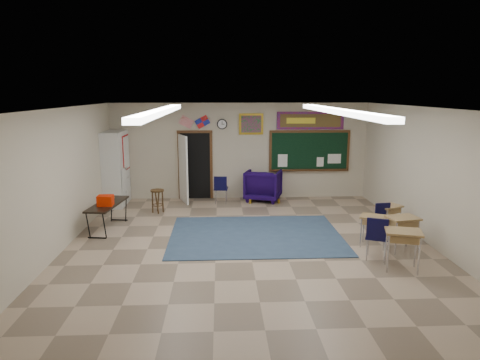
{
  "coord_description": "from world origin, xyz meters",
  "views": [
    {
      "loc": [
        -0.62,
        -8.8,
        3.33
      ],
      "look_at": [
        -0.13,
        1.5,
        1.2
      ],
      "focal_mm": 32.0,
      "sensor_mm": 36.0,
      "label": 1
    }
  ],
  "objects_px": {
    "student_desk_front_right": "(388,217)",
    "folding_table": "(108,215)",
    "wingback_armchair": "(263,185)",
    "student_desk_front_left": "(374,229)",
    "wooden_stool": "(158,201)"
  },
  "relations": [
    {
      "from": "folding_table",
      "to": "wooden_stool",
      "type": "bearing_deg",
      "value": 62.85
    },
    {
      "from": "wingback_armchair",
      "to": "wooden_stool",
      "type": "xyz_separation_m",
      "value": [
        -3.1,
        -1.27,
        -0.14
      ]
    },
    {
      "from": "student_desk_front_left",
      "to": "folding_table",
      "type": "height_order",
      "value": "folding_table"
    },
    {
      "from": "student_desk_front_left",
      "to": "wingback_armchair",
      "type": "bearing_deg",
      "value": 142.96
    },
    {
      "from": "student_desk_front_left",
      "to": "wooden_stool",
      "type": "xyz_separation_m",
      "value": [
        -5.1,
        2.93,
        -0.05
      ]
    },
    {
      "from": "folding_table",
      "to": "student_desk_front_left",
      "type": "bearing_deg",
      "value": -5.97
    },
    {
      "from": "wingback_armchair",
      "to": "folding_table",
      "type": "relative_size",
      "value": 0.64
    },
    {
      "from": "student_desk_front_right",
      "to": "wooden_stool",
      "type": "xyz_separation_m",
      "value": [
        -5.76,
        2.04,
        -0.04
      ]
    },
    {
      "from": "wingback_armchair",
      "to": "wooden_stool",
      "type": "relative_size",
      "value": 1.62
    },
    {
      "from": "student_desk_front_left",
      "to": "student_desk_front_right",
      "type": "distance_m",
      "value": 1.11
    },
    {
      "from": "student_desk_front_left",
      "to": "wooden_stool",
      "type": "bearing_deg",
      "value": 177.6
    },
    {
      "from": "wingback_armchair",
      "to": "folding_table",
      "type": "xyz_separation_m",
      "value": [
        -4.1,
        -2.71,
        -0.12
      ]
    },
    {
      "from": "student_desk_front_right",
      "to": "folding_table",
      "type": "height_order",
      "value": "folding_table"
    },
    {
      "from": "folding_table",
      "to": "wooden_stool",
      "type": "xyz_separation_m",
      "value": [
        1.01,
        1.44,
        -0.02
      ]
    },
    {
      "from": "student_desk_front_left",
      "to": "folding_table",
      "type": "xyz_separation_m",
      "value": [
        -6.1,
        1.49,
        -0.03
      ]
    }
  ]
}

